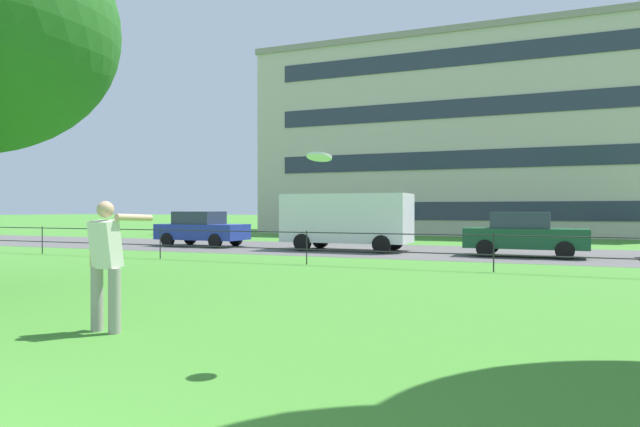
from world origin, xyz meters
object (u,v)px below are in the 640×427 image
(person_thrower, at_px, (106,261))
(car_dark_green_center, at_px, (524,234))
(frisbee, at_px, (319,157))
(apartment_building_background, at_px, (464,141))
(car_blue_right, at_px, (201,229))
(panel_van_far_left, at_px, (347,218))

(person_thrower, xyz_separation_m, car_dark_green_center, (4.74, 14.64, -0.16))
(person_thrower, height_order, car_dark_green_center, person_thrower)
(frisbee, relative_size, apartment_building_background, 0.01)
(frisbee, distance_m, apartment_building_background, 34.21)
(apartment_building_background, bearing_deg, car_blue_right, -115.84)
(car_blue_right, relative_size, apartment_building_background, 0.15)
(person_thrower, bearing_deg, frisbee, -5.54)
(car_dark_green_center, height_order, apartment_building_background, apartment_building_background)
(person_thrower, xyz_separation_m, frisbee, (3.17, -0.31, 1.24))
(car_blue_right, xyz_separation_m, car_dark_green_center, (13.47, -0.45, 0.00))
(person_thrower, distance_m, car_blue_right, 17.44)
(person_thrower, xyz_separation_m, panel_van_far_left, (-1.87, 15.02, 0.33))
(frisbee, distance_m, car_dark_green_center, 15.10)
(panel_van_far_left, bearing_deg, car_blue_right, 179.42)
(person_thrower, relative_size, frisbee, 6.11)
(person_thrower, relative_size, apartment_building_background, 0.06)
(frisbee, bearing_deg, person_thrower, 174.46)
(car_dark_green_center, distance_m, apartment_building_background, 20.21)
(person_thrower, bearing_deg, panel_van_far_left, 97.10)
(frisbee, bearing_deg, car_dark_green_center, 84.03)
(frisbee, xyz_separation_m, car_dark_green_center, (1.56, 14.95, -1.40))
(car_blue_right, height_order, apartment_building_background, apartment_building_background)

